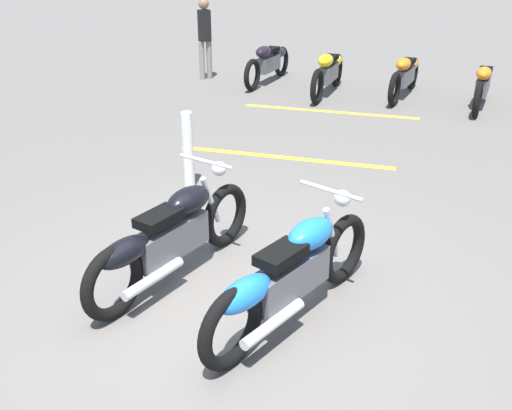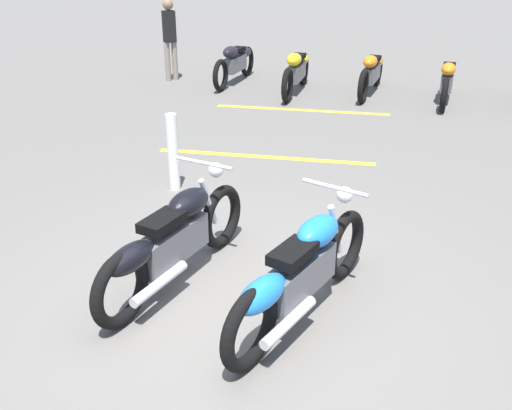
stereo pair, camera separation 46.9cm
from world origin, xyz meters
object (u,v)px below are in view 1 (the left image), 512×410
object	(u,v)px
motorcycle_bright_foreground	(290,274)
motorcycle_row_right	(329,71)
motorcycle_row_center	(405,74)
motorcycle_row_left	(483,84)
bystander_near_row	(205,35)
bollard_post	(188,150)
motorcycle_dark_foreground	(170,236)
motorcycle_row_far_right	(269,62)

from	to	relation	value
motorcycle_bright_foreground	motorcycle_row_right	xyz separation A→B (m)	(7.58, 1.76, -0.01)
motorcycle_bright_foreground	motorcycle_row_center	bearing A→B (deg)	20.05
motorcycle_row_left	bystander_near_row	xyz separation A→B (m)	(0.12, 5.79, 0.52)
motorcycle_row_center	bollard_post	xyz separation A→B (m)	(-5.65, 1.84, 0.05)
bollard_post	motorcycle_dark_foreground	bearing A→B (deg)	-156.41
motorcycle_row_far_right	bystander_near_row	xyz separation A→B (m)	(-0.20, 1.42, 0.51)
motorcycle_row_center	bystander_near_row	size ratio (longest dim) A/B	1.25
motorcycle_row_far_right	bystander_near_row	bearing A→B (deg)	-78.53
motorcycle_row_right	motorcycle_row_left	bearing A→B (deg)	91.76
motorcycle_row_center	motorcycle_row_far_right	bearing A→B (deg)	-87.55
motorcycle_bright_foreground	bollard_post	xyz separation A→B (m)	(2.28, 2.14, 0.03)
motorcycle_bright_foreground	motorcycle_dark_foreground	xyz separation A→B (m)	(0.22, 1.24, 0.00)
motorcycle_row_center	bollard_post	size ratio (longest dim) A/B	2.17
motorcycle_bright_foreground	motorcycle_row_right	size ratio (longest dim) A/B	0.97
motorcycle_row_right	bollard_post	world-z (taller)	bollard_post
motorcycle_row_center	bollard_post	world-z (taller)	bollard_post
motorcycle_row_far_right	motorcycle_bright_foreground	bearing A→B (deg)	25.36
motorcycle_row_right	bystander_near_row	distance (m)	2.92
motorcycle_row_center	motorcycle_row_far_right	world-z (taller)	motorcycle_row_far_right
motorcycle_row_left	bollard_post	xyz separation A→B (m)	(-5.44, 3.30, 0.06)
motorcycle_row_center	motorcycle_dark_foreground	bearing A→B (deg)	-2.40
motorcycle_dark_foreground	bystander_near_row	size ratio (longest dim) A/B	1.29
motorcycle_row_right	motorcycle_dark_foreground	bearing A→B (deg)	3.13
motorcycle_row_left	motorcycle_row_right	xyz separation A→B (m)	(-0.14, 2.92, 0.03)
motorcycle_row_right	motorcycle_row_far_right	size ratio (longest dim) A/B	1.02
motorcycle_dark_foreground	bollard_post	bearing A→B (deg)	36.15
bystander_near_row	bollard_post	size ratio (longest dim) A/B	1.73
bystander_near_row	motorcycle_row_right	bearing A→B (deg)	37.71
motorcycle_dark_foreground	motorcycle_row_right	distance (m)	7.38
motorcycle_row_far_right	motorcycle_dark_foreground	bearing A→B (deg)	17.76
motorcycle_dark_foreground	motorcycle_row_far_right	world-z (taller)	motorcycle_dark_foreground
motorcycle_bright_foreground	motorcycle_dark_foreground	distance (m)	1.26
motorcycle_bright_foreground	motorcycle_dark_foreground	size ratio (longest dim) A/B	0.98
motorcycle_row_left	bystander_near_row	bearing A→B (deg)	-88.43
motorcycle_row_right	bystander_near_row	xyz separation A→B (m)	(0.26, 2.87, 0.50)
motorcycle_row_center	motorcycle_row_far_right	distance (m)	2.92
motorcycle_row_center	bystander_near_row	xyz separation A→B (m)	(-0.09, 4.33, 0.51)
motorcycle_row_right	motorcycle_row_center	bearing A→B (deg)	102.62
motorcycle_row_center	bystander_near_row	bearing A→B (deg)	-84.26
motorcycle_bright_foreground	motorcycle_row_left	distance (m)	7.80
motorcycle_row_center	bollard_post	distance (m)	5.94
motorcycle_row_right	motorcycle_row_far_right	bearing A→B (deg)	-108.53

